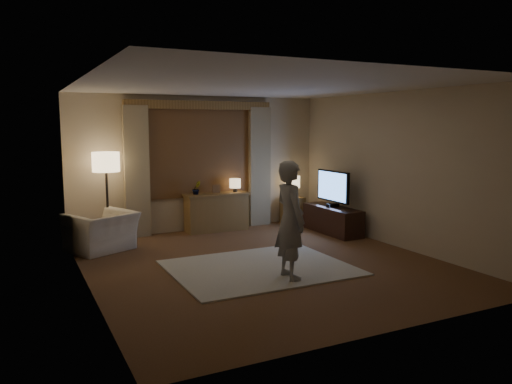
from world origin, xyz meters
TOP-DOWN VIEW (x-y plane):
  - room at (0.00, 0.50)m, footprint 5.04×5.54m
  - rug at (-0.18, -0.19)m, footprint 2.50×2.00m
  - sideboard at (0.24, 2.50)m, footprint 1.20×0.40m
  - picture_frame at (0.24, 2.50)m, footprint 0.16×0.02m
  - plant at (-0.16, 2.50)m, footprint 0.17×0.13m
  - table_lamp_sideboard at (0.64, 2.50)m, footprint 0.22×0.22m
  - floor_lamp at (-1.83, 2.38)m, footprint 0.46×0.46m
  - armchair at (-2.03, 1.86)m, footprint 1.26×1.20m
  - side_table at (1.92, 2.45)m, footprint 0.40×0.40m
  - table_lamp_side at (1.92, 2.45)m, footprint 0.30×0.30m
  - tv_stand at (2.15, 1.34)m, footprint 0.45×1.40m
  - tv at (2.15, 1.34)m, footprint 0.23×0.96m
  - person at (-0.04, -0.81)m, footprint 0.40×0.59m

SIDE VIEW (x-z plane):
  - rug at x=-0.18m, z-range 0.00..0.02m
  - tv_stand at x=2.15m, z-range 0.00..0.50m
  - side_table at x=1.92m, z-range 0.00..0.56m
  - armchair at x=-2.03m, z-range 0.00..0.64m
  - sideboard at x=0.24m, z-range 0.00..0.70m
  - picture_frame at x=0.24m, z-range 0.70..0.90m
  - person at x=-0.04m, z-range 0.02..1.59m
  - plant at x=-0.16m, z-range 0.70..1.00m
  - table_lamp_side at x=1.92m, z-range 0.65..1.09m
  - tv at x=2.15m, z-range 0.54..1.23m
  - table_lamp_sideboard at x=0.64m, z-range 0.75..1.05m
  - floor_lamp at x=-1.83m, z-range 0.54..2.13m
  - room at x=0.00m, z-range 0.01..2.65m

